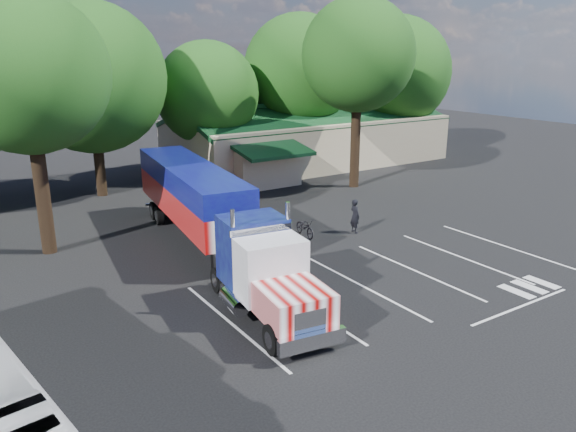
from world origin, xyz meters
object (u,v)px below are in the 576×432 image
semi_truck (207,208)px  silver_sedan (242,175)px  bicycle (305,227)px  woman (355,216)px

semi_truck → silver_sedan: (8.89, 12.68, -1.74)m
semi_truck → bicycle: size_ratio=10.56×
semi_truck → silver_sedan: bearing=62.4°
bicycle → woman: bearing=-12.7°
woman → bicycle: size_ratio=0.99×
silver_sedan → woman: bearing=169.5°
semi_truck → bicycle: 6.00m
woman → semi_truck: bearing=86.0°
bicycle → semi_truck: bearing=-175.6°
bicycle → silver_sedan: (3.20, 13.00, 0.15)m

